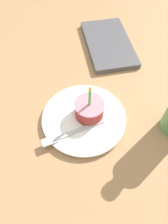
{
  "coord_description": "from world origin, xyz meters",
  "views": [
    {
      "loc": [
        -0.33,
        0.04,
        0.56
      ],
      "look_at": [
        0.02,
        -0.03,
        0.04
      ],
      "focal_mm": 35.0,
      "sensor_mm": 36.0,
      "label": 1
    }
  ],
  "objects_px": {
    "fork": "(69,134)",
    "cake_slice": "(89,109)",
    "plate": "(84,118)",
    "marble_board": "(108,44)"
  },
  "relations": [
    {
      "from": "cake_slice",
      "to": "fork",
      "type": "height_order",
      "value": "cake_slice"
    },
    {
      "from": "fork",
      "to": "cake_slice",
      "type": "bearing_deg",
      "value": -51.08
    },
    {
      "from": "plate",
      "to": "marble_board",
      "type": "height_order",
      "value": "marble_board"
    },
    {
      "from": "fork",
      "to": "plate",
      "type": "bearing_deg",
      "value": -46.35
    },
    {
      "from": "plate",
      "to": "fork",
      "type": "relative_size",
      "value": 1.33
    },
    {
      "from": "fork",
      "to": "marble_board",
      "type": "xyz_separation_m",
      "value": [
        0.37,
        -0.21,
        -0.01
      ]
    },
    {
      "from": "cake_slice",
      "to": "plate",
      "type": "bearing_deg",
      "value": 110.06
    },
    {
      "from": "plate",
      "to": "cake_slice",
      "type": "height_order",
      "value": "cake_slice"
    },
    {
      "from": "fork",
      "to": "marble_board",
      "type": "distance_m",
      "value": 0.42
    },
    {
      "from": "cake_slice",
      "to": "fork",
      "type": "xyz_separation_m",
      "value": [
        -0.05,
        0.07,
        -0.02
      ]
    }
  ]
}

